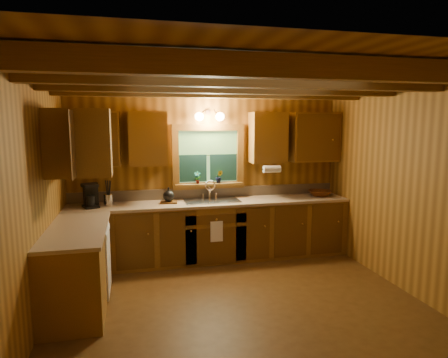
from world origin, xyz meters
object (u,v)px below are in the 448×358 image
coffee_maker (91,195)px  cutting_board (169,202)px  wicker_basket (320,193)px  sink (212,204)px

coffee_maker → cutting_board: (1.09, 0.04, -0.15)m
cutting_board → wicker_basket: (2.42, -0.01, 0.03)m
cutting_board → wicker_basket: 2.42m
coffee_maker → wicker_basket: (3.51, 0.03, -0.12)m
sink → cutting_board: size_ratio=3.32×
sink → wicker_basket: sink is taller
cutting_board → wicker_basket: size_ratio=0.66×
coffee_maker → wicker_basket: 3.51m
coffee_maker → cutting_board: 1.10m
coffee_maker → wicker_basket: size_ratio=0.91×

